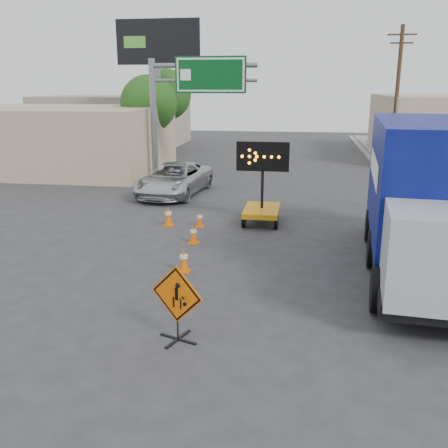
% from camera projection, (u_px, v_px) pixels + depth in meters
% --- Properties ---
extents(ground, '(100.00, 100.00, 0.00)m').
position_uv_depth(ground, '(206.00, 320.00, 11.76)').
color(ground, '#2D2D30').
rests_on(ground, ground).
extents(curb_right, '(0.40, 60.00, 0.12)m').
position_uv_depth(curb_right, '(403.00, 195.00, 24.96)').
color(curb_right, gray).
rests_on(curb_right, ground).
extents(storefront_left_near, '(14.00, 10.00, 4.00)m').
position_uv_depth(storefront_left_near, '(52.00, 139.00, 32.33)').
color(storefront_left_near, tan).
rests_on(storefront_left_near, ground).
extents(storefront_left_far, '(12.00, 10.00, 4.40)m').
position_uv_depth(storefront_left_far, '(115.00, 121.00, 45.75)').
color(storefront_left_far, gray).
rests_on(storefront_left_far, ground).
extents(building_right_far, '(10.00, 14.00, 4.60)m').
position_uv_depth(building_right_far, '(448.00, 127.00, 37.78)').
color(building_right_far, tan).
rests_on(building_right_far, ground).
extents(highway_gantry, '(6.18, 0.38, 6.90)m').
position_uv_depth(highway_gantry, '(188.00, 90.00, 28.14)').
color(highway_gantry, slate).
rests_on(highway_gantry, ground).
extents(billboard, '(6.10, 0.54, 9.85)m').
position_uv_depth(billboard, '(158.00, 56.00, 35.64)').
color(billboard, slate).
rests_on(billboard, ground).
extents(utility_pole_far, '(1.80, 0.26, 9.00)m').
position_uv_depth(utility_pole_far, '(397.00, 96.00, 32.16)').
color(utility_pole_far, '#46311E').
rests_on(utility_pole_far, ground).
extents(tree_left_near, '(3.71, 3.71, 6.03)m').
position_uv_depth(tree_left_near, '(149.00, 104.00, 32.76)').
color(tree_left_near, '#46311E').
rests_on(tree_left_near, ground).
extents(tree_left_far, '(4.10, 4.10, 6.66)m').
position_uv_depth(tree_left_far, '(166.00, 95.00, 40.41)').
color(tree_left_far, '#46311E').
rests_on(tree_left_far, ground).
extents(construction_sign, '(1.22, 0.88, 1.72)m').
position_uv_depth(construction_sign, '(177.00, 301.00, 10.60)').
color(construction_sign, black).
rests_on(construction_sign, ground).
extents(arrow_board, '(2.05, 2.28, 3.25)m').
position_uv_depth(arrow_board, '(262.00, 205.00, 19.89)').
color(arrow_board, '#C9820B').
rests_on(arrow_board, ground).
extents(pickup_truck, '(3.25, 5.92, 1.57)m').
position_uv_depth(pickup_truck, '(174.00, 179.00, 25.04)').
color(pickup_truck, silver).
rests_on(pickup_truck, ground).
extents(box_truck, '(3.59, 9.43, 4.38)m').
position_uv_depth(box_truck, '(424.00, 206.00, 14.33)').
color(box_truck, black).
rests_on(box_truck, ground).
extents(cone_a, '(0.39, 0.39, 0.74)m').
position_uv_depth(cone_a, '(184.00, 260.00, 14.72)').
color(cone_a, '#DF5B04').
rests_on(cone_a, ground).
extents(cone_b, '(0.40, 0.40, 0.69)m').
position_uv_depth(cone_b, '(193.00, 234.00, 17.38)').
color(cone_b, '#DF5B04').
rests_on(cone_b, ground).
extents(cone_c, '(0.40, 0.40, 0.64)m').
position_uv_depth(cone_c, '(200.00, 219.00, 19.42)').
color(cone_c, '#DF5B04').
rests_on(cone_c, ground).
extents(cone_d, '(0.44, 0.44, 0.78)m').
position_uv_depth(cone_d, '(168.00, 216.00, 19.58)').
color(cone_d, '#DF5B04').
rests_on(cone_d, ground).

